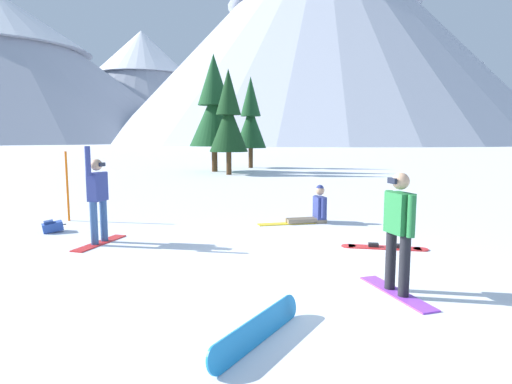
% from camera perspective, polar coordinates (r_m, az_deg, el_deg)
% --- Properties ---
extents(ground_plane, '(800.00, 800.00, 0.00)m').
position_cam_1_polar(ground_plane, '(7.13, 2.65, -11.02)').
color(ground_plane, white).
extents(snowboarder_foreground, '(0.55, 1.52, 1.74)m').
position_cam_1_polar(snowboarder_foreground, '(6.46, 18.18, -4.81)').
color(snowboarder_foreground, '#993FD8').
rests_on(snowboarder_foreground, ground_plane).
extents(snowboarder_midground, '(0.88, 1.50, 2.05)m').
position_cam_1_polar(snowboarder_midground, '(9.64, -20.00, -0.71)').
color(snowboarder_midground, red).
rests_on(snowboarder_midground, ground_plane).
extents(snowboarder_background, '(1.82, 0.63, 1.00)m').
position_cam_1_polar(snowboarder_background, '(11.48, 7.52, -2.30)').
color(snowboarder_background, gray).
rests_on(snowboarder_background, ground_plane).
extents(loose_snowboard_near_right, '(1.20, 1.48, 0.29)m').
position_cam_1_polar(loose_snowboard_near_right, '(4.98, 0.17, -17.52)').
color(loose_snowboard_near_right, '#1E8CD8').
rests_on(loose_snowboard_near_right, ground_plane).
extents(loose_snowboard_near_left, '(1.72, 0.81, 0.09)m').
position_cam_1_polar(loose_snowboard_near_left, '(9.23, 16.44, -6.94)').
color(loose_snowboard_near_left, red).
rests_on(loose_snowboard_near_left, ground_plane).
extents(backpack_blue, '(0.55, 0.47, 0.29)m').
position_cam_1_polar(backpack_blue, '(11.36, -25.12, -4.10)').
color(backpack_blue, '#2D4C9E').
rests_on(backpack_blue, ground_plane).
extents(trail_marker_pole, '(0.06, 0.06, 1.86)m').
position_cam_1_polar(trail_marker_pole, '(12.61, -23.47, 0.68)').
color(trail_marker_pole, orange).
rests_on(trail_marker_pole, ground_plane).
extents(pine_tree_leaning, '(2.28, 2.28, 6.58)m').
position_cam_1_polar(pine_tree_leaning, '(32.03, -0.71, 9.60)').
color(pine_tree_leaning, '#472D19').
rests_on(pine_tree_leaning, ground_plane).
extents(pine_tree_short, '(3.20, 3.20, 7.51)m').
position_cam_1_polar(pine_tree_short, '(28.64, -5.53, 10.89)').
color(pine_tree_short, '#472D19').
rests_on(pine_tree_short, ground_plane).
extents(pine_tree_slender, '(2.29, 2.29, 6.23)m').
position_cam_1_polar(pine_tree_slender, '(26.10, -3.62, 9.72)').
color(pine_tree_slender, '#472D19').
rests_on(pine_tree_slender, ground_plane).
extents(peak_north_spur, '(113.36, 113.36, 60.26)m').
position_cam_1_polar(peak_north_spur, '(256.55, -14.62, 13.49)').
color(peak_north_spur, '#8C93A3').
rests_on(peak_north_spur, ground_plane).
extents(peak_west_ridge, '(167.37, 167.37, 88.47)m').
position_cam_1_polar(peak_west_ridge, '(187.50, 8.68, 20.66)').
color(peak_west_ridge, '#B2B7C6').
rests_on(peak_west_ridge, ground_plane).
extents(peak_east_ridge, '(131.08, 131.08, 57.41)m').
position_cam_1_polar(peak_east_ridge, '(226.23, 20.01, 13.80)').
color(peak_east_ridge, '#9EA3B2').
rests_on(peak_east_ridge, ground_plane).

